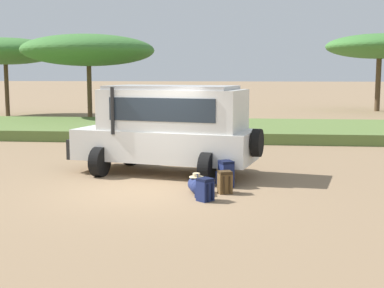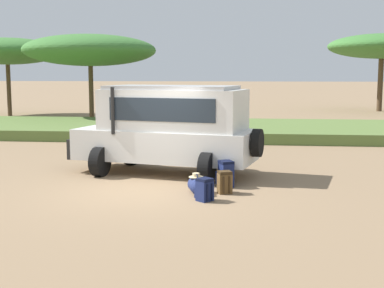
% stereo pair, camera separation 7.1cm
% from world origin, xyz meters
% --- Properties ---
extents(ground_plane, '(320.00, 320.00, 0.00)m').
position_xyz_m(ground_plane, '(0.00, 0.00, 0.00)').
color(ground_plane, '#8C7051').
extents(grass_bank, '(120.00, 7.00, 0.44)m').
position_xyz_m(grass_bank, '(0.00, 11.99, 0.22)').
color(grass_bank, '#5B7538').
rests_on(grass_bank, ground_plane).
extents(safari_vehicle, '(5.48, 3.40, 2.44)m').
position_xyz_m(safari_vehicle, '(0.23, 2.27, 1.29)').
color(safari_vehicle, silver).
rests_on(safari_vehicle, ground_plane).
extents(backpack_beside_front_wheel, '(0.48, 0.47, 0.65)m').
position_xyz_m(backpack_beside_front_wheel, '(1.88, 0.71, 0.32)').
color(backpack_beside_front_wheel, navy).
rests_on(backpack_beside_front_wheel, ground_plane).
extents(backpack_cluster_center, '(0.38, 0.42, 0.53)m').
position_xyz_m(backpack_cluster_center, '(1.89, -0.00, 0.26)').
color(backpack_cluster_center, brown).
rests_on(backpack_cluster_center, ground_plane).
extents(backpack_near_rear_wheel, '(0.45, 0.44, 0.51)m').
position_xyz_m(backpack_near_rear_wheel, '(1.49, -0.79, 0.25)').
color(backpack_near_rear_wheel, navy).
rests_on(backpack_near_rear_wheel, ground_plane).
extents(duffel_bag_low_black_case, '(0.49, 0.79, 0.46)m').
position_xyz_m(duffel_bag_low_black_case, '(1.26, -0.09, 0.19)').
color(duffel_bag_low_black_case, navy).
rests_on(duffel_bag_low_black_case, ground_plane).
extents(acacia_tree_left_mid, '(7.00, 6.63, 4.99)m').
position_xyz_m(acacia_tree_left_mid, '(-13.16, 20.91, 4.14)').
color(acacia_tree_left_mid, brown).
rests_on(acacia_tree_left_mid, ground_plane).
extents(acacia_tree_centre_back, '(7.20, 7.60, 4.86)m').
position_xyz_m(acacia_tree_centre_back, '(-6.38, 16.67, 4.00)').
color(acacia_tree_centre_back, brown).
rests_on(acacia_tree_centre_back, ground_plane).
extents(acacia_tree_right_mid, '(7.65, 7.61, 5.55)m').
position_xyz_m(acacia_tree_right_mid, '(11.68, 27.99, 4.65)').
color(acacia_tree_right_mid, brown).
rests_on(acacia_tree_right_mid, ground_plane).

